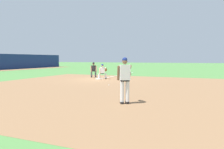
{
  "coord_description": "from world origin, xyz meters",
  "views": [
    {
      "loc": [
        -17.11,
        -8.41,
        1.81
      ],
      "look_at": [
        -6.27,
        -3.9,
        0.95
      ],
      "focal_mm": 35.0,
      "sensor_mm": 36.0,
      "label": 1
    }
  ],
  "objects_px": {
    "baseball": "(109,85)",
    "pitcher": "(125,77)",
    "first_baseman": "(103,71)",
    "first_base_bag": "(98,79)",
    "umpire": "(94,69)"
  },
  "relations": [
    {
      "from": "pitcher",
      "to": "umpire",
      "type": "bearing_deg",
      "value": 33.14
    },
    {
      "from": "baseball",
      "to": "first_baseman",
      "type": "bearing_deg",
      "value": 29.97
    },
    {
      "from": "baseball",
      "to": "pitcher",
      "type": "xyz_separation_m",
      "value": [
        -5.16,
        -2.93,
        1.02
      ]
    },
    {
      "from": "pitcher",
      "to": "umpire",
      "type": "relative_size",
      "value": 1.27
    },
    {
      "from": "baseball",
      "to": "umpire",
      "type": "xyz_separation_m",
      "value": [
        5.38,
        3.95,
        0.76
      ]
    },
    {
      "from": "pitcher",
      "to": "first_baseman",
      "type": "height_order",
      "value": "pitcher"
    },
    {
      "from": "baseball",
      "to": "pitcher",
      "type": "bearing_deg",
      "value": -150.38
    },
    {
      "from": "pitcher",
      "to": "first_baseman",
      "type": "xyz_separation_m",
      "value": [
        9.33,
        5.34,
        -0.33
      ]
    },
    {
      "from": "first_base_bag",
      "to": "baseball",
      "type": "relative_size",
      "value": 5.14
    },
    {
      "from": "first_base_bag",
      "to": "first_baseman",
      "type": "xyz_separation_m",
      "value": [
        0.41,
        -0.22,
        0.69
      ]
    },
    {
      "from": "first_base_bag",
      "to": "umpire",
      "type": "relative_size",
      "value": 0.26
    },
    {
      "from": "pitcher",
      "to": "first_baseman",
      "type": "distance_m",
      "value": 10.75
    },
    {
      "from": "first_baseman",
      "to": "umpire",
      "type": "relative_size",
      "value": 0.92
    },
    {
      "from": "first_baseman",
      "to": "pitcher",
      "type": "bearing_deg",
      "value": -150.22
    },
    {
      "from": "first_base_bag",
      "to": "baseball",
      "type": "distance_m",
      "value": 4.58
    }
  ]
}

